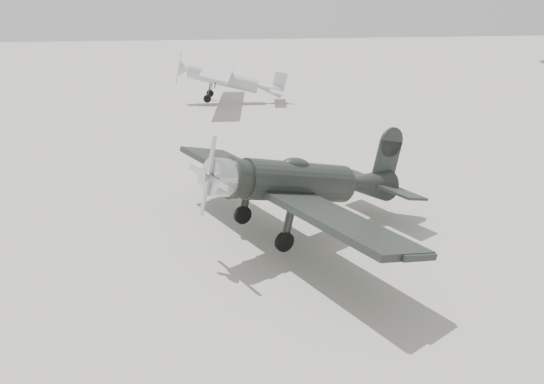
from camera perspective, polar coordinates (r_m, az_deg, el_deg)
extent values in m
plane|color=gray|center=(16.99, 2.10, -5.17)|extent=(160.00, 160.00, 0.00)
cylinder|color=black|center=(16.43, 2.71, 0.99)|extent=(4.02, 2.71, 1.23)
cone|color=black|center=(18.19, 10.11, 2.79)|extent=(2.54, 1.98, 1.14)
cylinder|color=silver|center=(15.10, -5.52, -0.88)|extent=(1.17, 1.32, 1.09)
cone|color=silver|center=(14.88, -7.31, -1.28)|extent=(0.48, 0.57, 0.49)
cube|color=silver|center=(14.91, -7.10, -1.24)|extent=(0.11, 0.17, 2.28)
ellipsoid|color=black|center=(16.16, 2.24, 2.69)|extent=(1.12, 0.94, 0.40)
cube|color=black|center=(16.20, 0.93, -0.43)|extent=(6.03, 10.33, 0.19)
cube|color=black|center=(18.65, 11.69, 3.26)|extent=(2.40, 3.75, 0.09)
cube|color=black|center=(18.54, 12.15, 5.52)|extent=(0.99, 0.52, 1.58)
cylinder|color=black|center=(15.62, 2.30, -6.10)|extent=(0.60, 0.37, 0.60)
cylinder|color=black|center=(17.40, -2.24, -3.19)|extent=(0.60, 0.37, 0.60)
cylinder|color=#333333|center=(15.36, 2.33, -4.14)|extent=(0.13, 0.13, 1.23)
cylinder|color=#333333|center=(17.18, -2.27, -1.39)|extent=(0.13, 0.13, 1.23)
cylinder|color=black|center=(18.92, 12.07, 2.15)|extent=(0.20, 0.14, 0.19)
cylinder|color=#AFB1B5|center=(38.68, -5.27, 12.09)|extent=(5.14, 1.76, 1.07)
cone|color=#AFB1B5|center=(38.58, -0.12, 12.15)|extent=(1.86, 1.20, 0.97)
cone|color=#AFB1B5|center=(38.98, -9.48, 11.96)|extent=(0.72, 1.08, 1.01)
cube|color=#AFB1B5|center=(39.04, -10.06, 11.94)|extent=(0.07, 0.14, 2.13)
cube|color=#AFB1B5|center=(38.63, -5.89, 12.95)|extent=(3.30, 10.82, 0.17)
cube|color=#AFB1B5|center=(38.59, 0.62, 12.22)|extent=(1.32, 3.39, 0.08)
cube|color=#AFB1B5|center=(38.50, 0.77, 13.15)|extent=(0.88, 0.20, 1.26)
cylinder|color=black|center=(37.94, -6.49, 9.62)|extent=(0.56, 0.21, 0.54)
cylinder|color=black|center=(40.03, -6.22, 10.20)|extent=(0.56, 0.21, 0.54)
cylinder|color=#333333|center=(37.84, -6.53, 10.44)|extent=(0.10, 0.10, 1.16)
cylinder|color=#333333|center=(39.94, -6.25, 10.98)|extent=(0.10, 0.10, 1.16)
cylinder|color=black|center=(38.64, 0.91, 11.72)|extent=(0.18, 0.09, 0.17)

